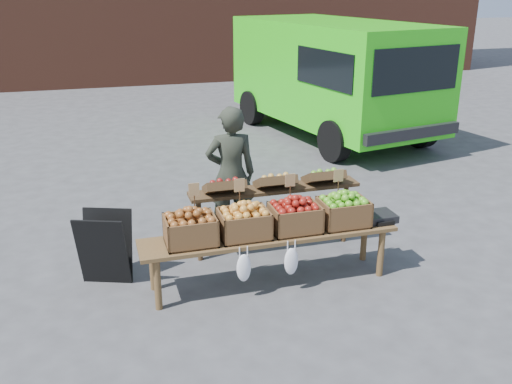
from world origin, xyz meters
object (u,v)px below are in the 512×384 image
object	(u,v)px
back_table	(275,210)
weighing_scale	(379,217)
chalkboard_sign	(105,248)
crate_green_apples	(343,212)
vendor	(231,174)
display_bench	(269,258)
delivery_van	(332,80)
crate_golden_apples	(190,230)
crate_russet_pears	(244,224)
crate_red_apples	(295,218)

from	to	relation	value
back_table	weighing_scale	distance (m)	1.20
chalkboard_sign	crate_green_apples	bearing A→B (deg)	9.30
vendor	display_bench	world-z (taller)	vendor
delivery_van	weighing_scale	bearing A→B (deg)	-119.46
delivery_van	crate_green_apples	size ratio (longest dim) A/B	10.25
back_table	vendor	bearing A→B (deg)	128.78
delivery_van	display_bench	world-z (taller)	delivery_van
display_bench	weighing_scale	xyz separation A→B (m)	(1.25, 0.00, 0.33)
display_bench	crate_golden_apples	distance (m)	0.93
delivery_van	back_table	xyz separation A→B (m)	(-2.83, -4.89, -0.63)
crate_green_apples	back_table	bearing A→B (deg)	126.38
delivery_van	back_table	distance (m)	5.68
crate_golden_apples	vendor	bearing A→B (deg)	59.37
crate_golden_apples	crate_green_apples	size ratio (longest dim) A/B	1.00
chalkboard_sign	crate_russet_pears	bearing A→B (deg)	0.81
chalkboard_sign	display_bench	distance (m)	1.73
crate_golden_apples	crate_russet_pears	bearing A→B (deg)	0.00
vendor	crate_red_apples	bearing A→B (deg)	112.39
back_table	display_bench	bearing A→B (deg)	-112.25
vendor	weighing_scale	size ratio (longest dim) A/B	4.91
back_table	crate_golden_apples	xyz separation A→B (m)	(-1.12, -0.72, 0.19)
weighing_scale	crate_golden_apples	bearing A→B (deg)	180.00
display_bench	crate_golden_apples	xyz separation A→B (m)	(-0.82, 0.00, 0.42)
chalkboard_sign	back_table	size ratio (longest dim) A/B	0.38
display_bench	weighing_scale	world-z (taller)	weighing_scale
delivery_van	vendor	distance (m)	5.45
chalkboard_sign	delivery_van	bearing A→B (deg)	67.58
chalkboard_sign	weighing_scale	size ratio (longest dim) A/B	2.34
crate_golden_apples	weighing_scale	size ratio (longest dim) A/B	1.47
chalkboard_sign	display_bench	xyz separation A→B (m)	(1.65, -0.50, -0.11)
crate_green_apples	vendor	bearing A→B (deg)	127.38
vendor	crate_russet_pears	bearing A→B (deg)	87.10
back_table	weighing_scale	size ratio (longest dim) A/B	6.18
display_bench	crate_russet_pears	bearing A→B (deg)	180.00
delivery_van	display_bench	xyz separation A→B (m)	(-3.12, -5.61, -0.86)
crate_russet_pears	crate_green_apples	size ratio (longest dim) A/B	1.00
weighing_scale	chalkboard_sign	bearing A→B (deg)	170.29
display_bench	delivery_van	bearing A→B (deg)	60.90
crate_russet_pears	crate_green_apples	world-z (taller)	same
display_bench	crate_green_apples	xyz separation A→B (m)	(0.82, 0.00, 0.42)
crate_green_apples	weighing_scale	bearing A→B (deg)	0.00
chalkboard_sign	weighing_scale	world-z (taller)	chalkboard_sign
delivery_van	crate_golden_apples	size ratio (longest dim) A/B	10.25
chalkboard_sign	crate_russet_pears	xyz separation A→B (m)	(1.38, -0.50, 0.31)
crate_red_apples	delivery_van	bearing A→B (deg)	63.09
back_table	crate_green_apples	size ratio (longest dim) A/B	4.20
chalkboard_sign	vendor	bearing A→B (deg)	45.58
crate_golden_apples	weighing_scale	bearing A→B (deg)	0.00
delivery_van	vendor	bearing A→B (deg)	-137.32
vendor	crate_green_apples	distance (m)	1.54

